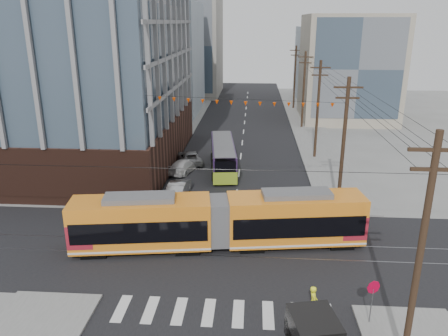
# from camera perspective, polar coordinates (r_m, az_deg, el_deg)

# --- Properties ---
(ground) EXTENTS (160.00, 160.00, 0.00)m
(ground) POSITION_cam_1_polar(r_m,az_deg,el_deg) (27.23, 0.39, -14.63)
(ground) COLOR slate
(office_building) EXTENTS (30.00, 25.00, 28.60)m
(office_building) POSITION_cam_1_polar(r_m,az_deg,el_deg) (51.38, -24.17, 16.35)
(office_building) COLOR #381E16
(office_building) RESTS_ON ground
(bg_bldg_nw_near) EXTENTS (18.00, 16.00, 18.00)m
(bg_bldg_nw_near) POSITION_cam_1_polar(r_m,az_deg,el_deg) (77.20, -10.15, 13.90)
(bg_bldg_nw_near) COLOR #8C99A5
(bg_bldg_nw_near) RESTS_ON ground
(bg_bldg_ne_near) EXTENTS (14.00, 14.00, 16.00)m
(bg_bldg_ne_near) POSITION_cam_1_polar(r_m,az_deg,el_deg) (72.56, 15.92, 12.42)
(bg_bldg_ne_near) COLOR gray
(bg_bldg_ne_near) RESTS_ON ground
(bg_bldg_nw_far) EXTENTS (16.00, 18.00, 20.00)m
(bg_bldg_nw_far) POSITION_cam_1_polar(r_m,az_deg,el_deg) (96.11, -5.48, 15.56)
(bg_bldg_nw_far) COLOR gray
(bg_bldg_nw_far) RESTS_ON ground
(bg_bldg_ne_far) EXTENTS (16.00, 16.00, 14.00)m
(bg_bldg_ne_far) POSITION_cam_1_polar(r_m,az_deg,el_deg) (92.59, 14.65, 13.09)
(bg_bldg_ne_far) COLOR #8C99A5
(bg_bldg_ne_far) RESTS_ON ground
(utility_pole_near) EXTENTS (0.30, 0.30, 11.00)m
(utility_pole_near) POSITION_cam_1_polar(r_m,az_deg,el_deg) (20.48, 24.18, -10.57)
(utility_pole_near) COLOR black
(utility_pole_near) RESTS_ON ground
(utility_pole_far) EXTENTS (0.30, 0.30, 11.00)m
(utility_pole_far) POSITION_cam_1_polar(r_m,az_deg,el_deg) (79.62, 9.23, 11.55)
(utility_pole_far) COLOR black
(utility_pole_far) RESTS_ON ground
(streetcar) EXTENTS (20.13, 5.55, 3.84)m
(streetcar) POSITION_cam_1_polar(r_m,az_deg,el_deg) (30.10, -0.64, -7.00)
(streetcar) COLOR orange
(streetcar) RESTS_ON ground
(city_bus) EXTENTS (3.49, 10.89, 3.03)m
(city_bus) POSITION_cam_1_polar(r_m,az_deg,el_deg) (45.91, -0.13, 1.61)
(city_bus) COLOR #301C43
(city_bus) RESTS_ON ground
(parked_car_silver) EXTENTS (1.86, 4.52, 1.46)m
(parked_car_silver) POSITION_cam_1_polar(r_m,az_deg,el_deg) (39.37, -5.91, -2.64)
(parked_car_silver) COLOR #959595
(parked_car_silver) RESTS_ON ground
(parked_car_white) EXTENTS (3.05, 5.03, 1.36)m
(parked_car_white) POSITION_cam_1_polar(r_m,az_deg,el_deg) (45.49, -5.33, 0.26)
(parked_car_white) COLOR silver
(parked_car_white) RESTS_ON ground
(parked_car_grey) EXTENTS (3.88, 5.57, 1.41)m
(parked_car_grey) POSITION_cam_1_polar(r_m,az_deg,el_deg) (48.25, -4.60, 1.39)
(parked_car_grey) COLOR #5D5E60
(parked_car_grey) RESTS_ON ground
(pedestrian) EXTENTS (0.46, 0.68, 1.83)m
(pedestrian) POSITION_cam_1_polar(r_m,az_deg,el_deg) (24.48, 11.58, -16.73)
(pedestrian) COLOR #FBFE24
(pedestrian) RESTS_ON ground
(stop_sign) EXTENTS (0.95, 0.95, 2.43)m
(stop_sign) POSITION_cam_1_polar(r_m,az_deg,el_deg) (24.51, 18.69, -16.52)
(stop_sign) COLOR #B40026
(stop_sign) RESTS_ON ground
(jersey_barrier) EXTENTS (1.49, 3.94, 0.77)m
(jersey_barrier) POSITION_cam_1_polar(r_m,az_deg,el_deg) (38.64, 13.98, -4.09)
(jersey_barrier) COLOR slate
(jersey_barrier) RESTS_ON ground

